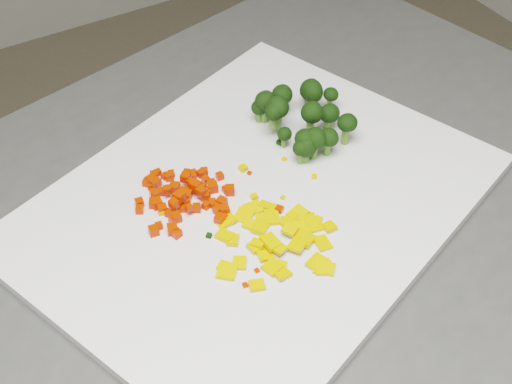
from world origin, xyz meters
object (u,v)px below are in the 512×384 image
cutting_board (256,203)px  carrot_pile (181,191)px  pepper_pile (274,237)px  broccoli_pile (292,112)px

cutting_board → carrot_pile: 0.08m
cutting_board → carrot_pile: (-0.07, 0.04, 0.02)m
pepper_pile → broccoli_pile: (0.11, 0.14, 0.02)m
carrot_pile → pepper_pile: 0.12m
broccoli_pile → cutting_board: bearing=-141.4°
pepper_pile → broccoli_pile: size_ratio=0.97×
carrot_pile → cutting_board: bearing=-27.6°
cutting_board → broccoli_pile: bearing=38.6°
carrot_pile → pepper_pile: carrot_pile is taller
pepper_pile → broccoli_pile: broccoli_pile is taller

